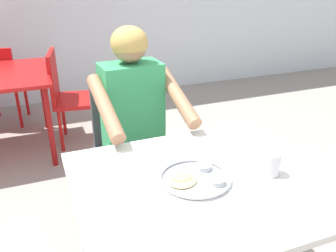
{
  "coord_description": "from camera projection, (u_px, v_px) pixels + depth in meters",
  "views": [
    {
      "loc": [
        -0.5,
        -1.15,
        1.54
      ],
      "look_at": [
        0.03,
        0.21,
        0.88
      ],
      "focal_mm": 38.45,
      "sensor_mm": 36.0,
      "label": 1
    }
  ],
  "objects": [
    {
      "name": "table_foreground",
      "position": [
        202.0,
        195.0,
        1.51
      ],
      "size": [
        1.04,
        0.9,
        0.73
      ],
      "color": "silver",
      "rests_on": "ground"
    },
    {
      "name": "thali_tray",
      "position": [
        196.0,
        178.0,
        1.47
      ],
      "size": [
        0.3,
        0.3,
        0.03
      ],
      "color": "#B7BABF",
      "rests_on": "table_foreground"
    },
    {
      "name": "drinking_cup",
      "position": [
        271.0,
        163.0,
        1.5
      ],
      "size": [
        0.08,
        0.08,
        0.1
      ],
      "color": "silver",
      "rests_on": "table_foreground"
    },
    {
      "name": "chair_foreground",
      "position": [
        128.0,
        141.0,
        2.32
      ],
      "size": [
        0.43,
        0.41,
        0.85
      ],
      "color": "#3F3F44",
      "rests_on": "ground"
    },
    {
      "name": "diner_foreground",
      "position": [
        138.0,
        119.0,
        2.04
      ],
      "size": [
        0.51,
        0.57,
        1.24
      ],
      "color": "#333333",
      "rests_on": "ground"
    },
    {
      "name": "chair_red_right",
      "position": [
        69.0,
        92.0,
        3.22
      ],
      "size": [
        0.51,
        0.5,
        0.86
      ],
      "color": "red",
      "rests_on": "ground"
    },
    {
      "name": "chair_red_far",
      "position": [
        0.0,
        81.0,
        3.58
      ],
      "size": [
        0.48,
        0.51,
        0.82
      ],
      "color": "red",
      "rests_on": "ground"
    }
  ]
}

